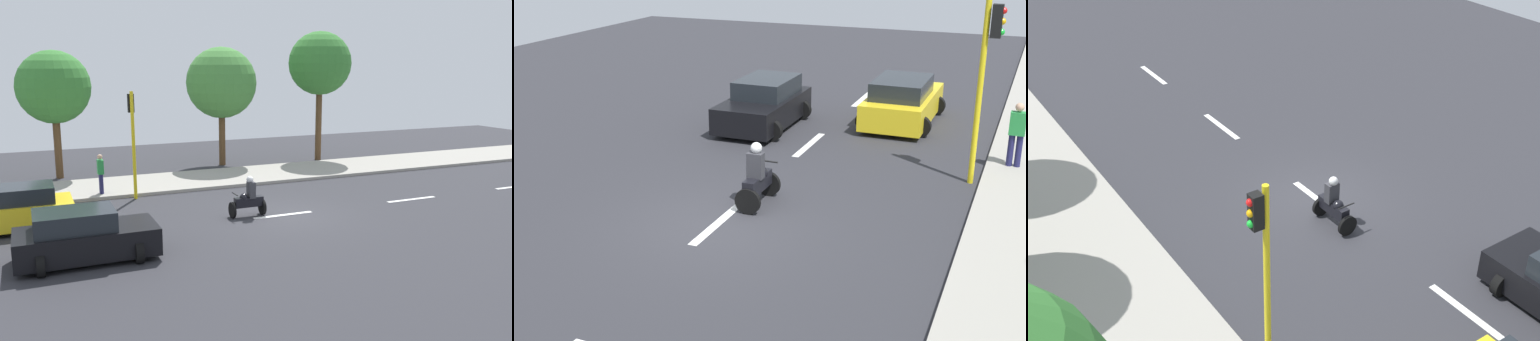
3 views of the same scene
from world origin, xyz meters
TOP-DOWN VIEW (x-y plane):
  - ground_plane at (0.00, 0.00)m, footprint 40.00×60.00m
  - sidewalk at (7.00, 0.00)m, footprint 4.00×60.00m
  - lane_stripe_far_north at (0.00, -12.00)m, footprint 0.20×2.40m
  - lane_stripe_north at (0.00, -6.00)m, footprint 0.20×2.40m
  - lane_stripe_mid at (0.00, 0.00)m, footprint 0.20×2.40m
  - lane_stripe_south at (0.00, 6.00)m, footprint 0.20×2.40m
  - motorcycle at (0.40, 1.25)m, footprint 0.60×1.30m
  - traffic_light_corner at (4.85, 4.58)m, footprint 0.49×0.24m

SIDE VIEW (x-z plane):
  - ground_plane at x=0.00m, z-range -0.10..0.00m
  - lane_stripe_far_north at x=0.00m, z-range 0.00..0.01m
  - lane_stripe_north at x=0.00m, z-range 0.00..0.01m
  - lane_stripe_mid at x=0.00m, z-range 0.00..0.01m
  - lane_stripe_south at x=0.00m, z-range 0.00..0.01m
  - sidewalk at x=7.00m, z-range 0.00..0.15m
  - motorcycle at x=0.40m, z-range -0.12..1.41m
  - traffic_light_corner at x=4.85m, z-range 0.68..5.18m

